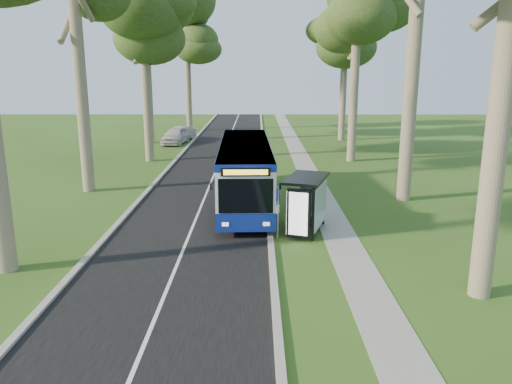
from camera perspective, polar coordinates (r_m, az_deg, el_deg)
ground at (r=21.81m, az=1.61°, el=-4.85°), size 120.00×120.00×0.00m
road at (r=31.57m, az=-5.21°, el=1.01°), size 7.00×100.00×0.02m
kerb_east at (r=31.43m, az=1.16°, el=1.10°), size 0.25×100.00×0.12m
kerb_west at (r=32.08m, az=-11.45°, el=1.08°), size 0.25×100.00×0.12m
centre_line at (r=31.57m, az=-5.21°, el=1.03°), size 0.12×100.00×0.00m
footpath at (r=31.64m, az=6.60°, el=1.00°), size 1.50×100.00×0.02m
bus at (r=26.47m, az=-1.25°, el=2.25°), size 2.89×12.24×3.23m
bus_stop_sign at (r=20.82m, az=2.50°, el=-1.66°), size 0.15×0.31×2.26m
bus_shelter at (r=21.48m, az=6.20°, el=-0.40°), size 2.37×3.21×2.47m
litter_bin at (r=25.21m, az=4.48°, el=-1.26°), size 0.50×0.50×0.87m
car_white at (r=48.86m, az=-9.20°, el=6.37°), size 2.48×4.90×1.60m
car_silver at (r=51.12m, az=-8.63°, el=6.60°), size 2.78×4.46×1.39m
tree_west_c at (r=39.74m, az=-12.82°, el=18.89°), size 5.20×5.20×14.46m
tree_west_e at (r=59.33m, az=-7.93°, el=17.58°), size 5.20×5.20×14.86m
tree_east_c at (r=39.57m, az=11.53°, el=19.58°), size 5.20×5.20×15.03m
tree_east_d at (r=51.50m, az=10.19°, el=17.56°), size 5.20×5.20×14.21m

